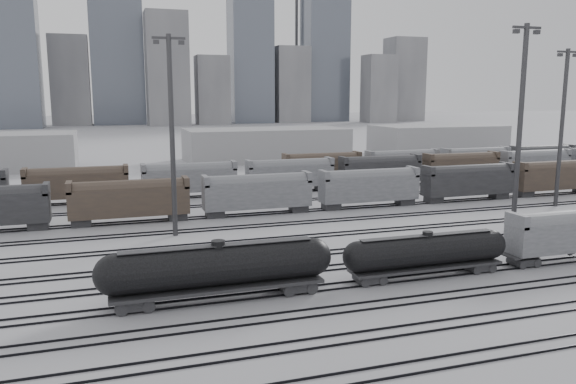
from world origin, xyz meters
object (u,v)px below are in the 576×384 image
object	(u,v)px
hopper_car_a	(572,230)
tank_car_b	(427,252)
tank_car_a	(219,267)
light_mast_c	(520,122)

from	to	relation	value
hopper_car_a	tank_car_b	bearing A→B (deg)	180.00
tank_car_a	light_mast_c	xyz separation A→B (m)	(40.21, 13.98, 10.38)
tank_car_b	hopper_car_a	distance (m)	16.39
light_mast_c	hopper_car_a	bearing A→B (deg)	-108.94
tank_car_a	hopper_car_a	world-z (taller)	hopper_car_a
tank_car_a	light_mast_c	distance (m)	43.82
tank_car_b	hopper_car_a	world-z (taller)	hopper_car_a
tank_car_b	light_mast_c	world-z (taller)	light_mast_c
tank_car_a	light_mast_c	bearing A→B (deg)	19.17
tank_car_b	hopper_car_a	bearing A→B (deg)	-0.00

